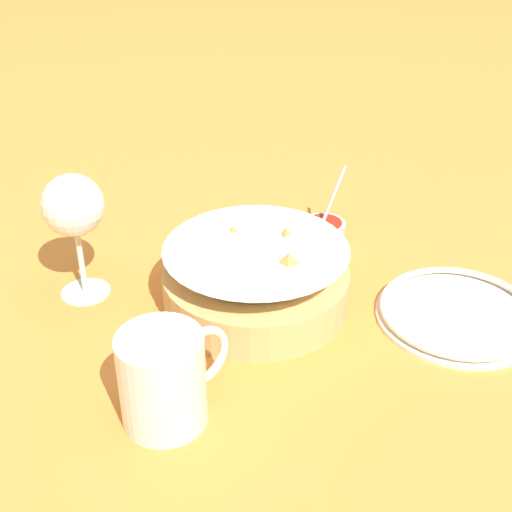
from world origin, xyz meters
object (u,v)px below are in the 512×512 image
object	(u,v)px
sauce_cup	(324,231)
beer_mug	(164,382)
side_plate	(458,313)
wine_glass	(73,209)
food_basket	(257,278)

from	to	relation	value
sauce_cup	beer_mug	xyz separation A→B (m)	(-0.36, -0.13, 0.03)
side_plate	wine_glass	bearing A→B (deg)	131.58
sauce_cup	side_plate	xyz separation A→B (m)	(-0.01, -0.23, -0.01)
wine_glass	food_basket	bearing A→B (deg)	-48.26
sauce_cup	side_plate	size ratio (longest dim) A/B	0.56
food_basket	side_plate	bearing A→B (deg)	-48.55
sauce_cup	wine_glass	world-z (taller)	wine_glass
food_basket	sauce_cup	xyz separation A→B (m)	(0.16, 0.05, -0.02)
food_basket	beer_mug	size ratio (longest dim) A/B	1.81
beer_mug	side_plate	xyz separation A→B (m)	(0.35, -0.09, -0.04)
food_basket	beer_mug	xyz separation A→B (m)	(-0.19, -0.08, 0.01)
sauce_cup	side_plate	world-z (taller)	sauce_cup
wine_glass	sauce_cup	bearing A→B (deg)	-20.06
food_basket	side_plate	distance (m)	0.24
food_basket	sauce_cup	distance (m)	0.17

